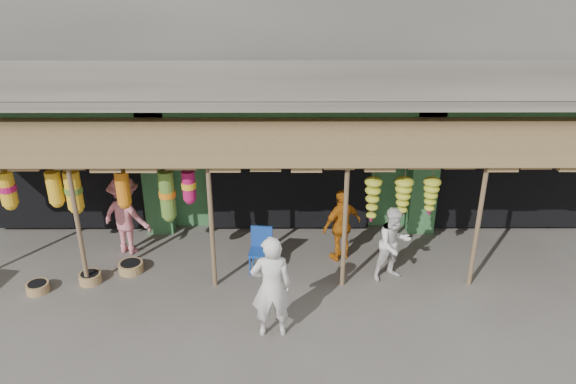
{
  "coord_description": "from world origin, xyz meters",
  "views": [
    {
      "loc": [
        -0.1,
        -9.51,
        6.23
      ],
      "look_at": [
        -0.06,
        1.0,
        1.46
      ],
      "focal_mm": 35.0,
      "sensor_mm": 36.0,
      "label": 1
    }
  ],
  "objects_px": {
    "blue_chair": "(261,247)",
    "person_front": "(271,287)",
    "person_right": "(394,244)",
    "person_vendor": "(342,225)",
    "person_shopper": "(126,215)"
  },
  "relations": [
    {
      "from": "person_front",
      "to": "person_right",
      "type": "relative_size",
      "value": 1.22
    },
    {
      "from": "person_front",
      "to": "person_vendor",
      "type": "bearing_deg",
      "value": -123.95
    },
    {
      "from": "person_front",
      "to": "person_vendor",
      "type": "relative_size",
      "value": 1.19
    },
    {
      "from": "blue_chair",
      "to": "person_right",
      "type": "bearing_deg",
      "value": -1.19
    },
    {
      "from": "blue_chair",
      "to": "person_front",
      "type": "bearing_deg",
      "value": -76.38
    },
    {
      "from": "blue_chair",
      "to": "person_right",
      "type": "distance_m",
      "value": 2.65
    },
    {
      "from": "person_front",
      "to": "person_shopper",
      "type": "relative_size",
      "value": 1.08
    },
    {
      "from": "person_right",
      "to": "person_shopper",
      "type": "height_order",
      "value": "person_shopper"
    },
    {
      "from": "person_front",
      "to": "person_right",
      "type": "bearing_deg",
      "value": -148.05
    },
    {
      "from": "blue_chair",
      "to": "person_front",
      "type": "height_order",
      "value": "person_front"
    },
    {
      "from": "person_front",
      "to": "person_shopper",
      "type": "distance_m",
      "value": 4.21
    },
    {
      "from": "blue_chair",
      "to": "person_vendor",
      "type": "height_order",
      "value": "person_vendor"
    },
    {
      "from": "person_shopper",
      "to": "person_right",
      "type": "bearing_deg",
      "value": -169.95
    },
    {
      "from": "blue_chair",
      "to": "person_vendor",
      "type": "xyz_separation_m",
      "value": [
        1.67,
        0.4,
        0.28
      ]
    },
    {
      "from": "person_front",
      "to": "person_right",
      "type": "xyz_separation_m",
      "value": [
        2.35,
        1.73,
        -0.17
      ]
    }
  ]
}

